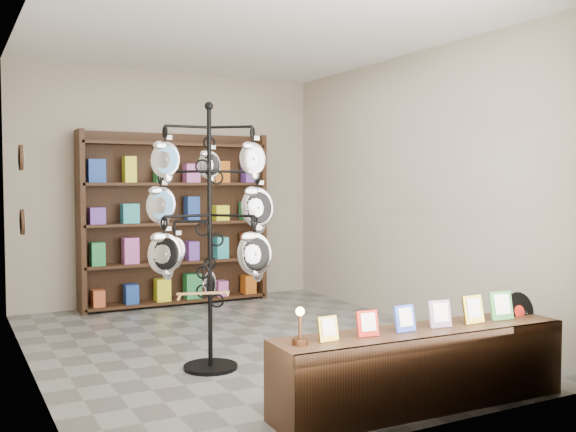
# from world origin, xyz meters

# --- Properties ---
(ground) EXTENTS (5.00, 5.00, 0.00)m
(ground) POSITION_xyz_m (0.00, 0.00, 0.00)
(ground) COLOR slate
(ground) RESTS_ON ground
(room_envelope) EXTENTS (5.00, 5.00, 5.00)m
(room_envelope) POSITION_xyz_m (0.00, 0.00, 1.85)
(room_envelope) COLOR #ADA08B
(room_envelope) RESTS_ON ground
(display_tree) EXTENTS (1.21, 1.21, 2.24)m
(display_tree) POSITION_xyz_m (-0.66, -0.62, 1.29)
(display_tree) COLOR black
(display_tree) RESTS_ON ground
(front_shelf) EXTENTS (2.24, 0.54, 0.79)m
(front_shelf) POSITION_xyz_m (0.32, -2.17, 0.28)
(front_shelf) COLOR black
(front_shelf) RESTS_ON ground
(back_shelving) EXTENTS (2.42, 0.36, 2.20)m
(back_shelving) POSITION_xyz_m (0.00, 2.30, 1.03)
(back_shelving) COLOR black
(back_shelving) RESTS_ON ground
(wall_clocks) EXTENTS (0.03, 0.24, 0.84)m
(wall_clocks) POSITION_xyz_m (-1.97, 0.80, 1.50)
(wall_clocks) COLOR black
(wall_clocks) RESTS_ON ground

